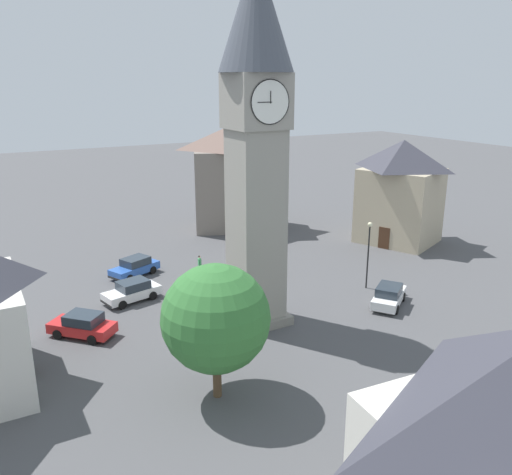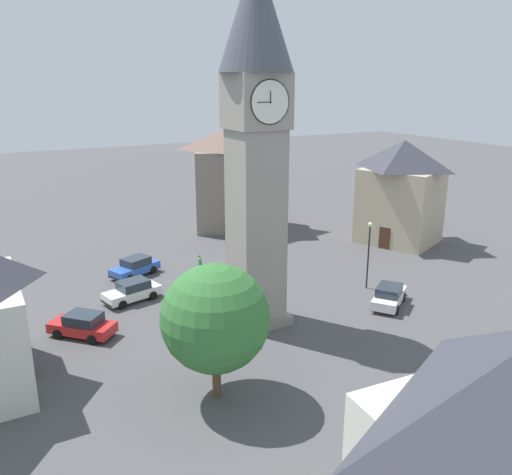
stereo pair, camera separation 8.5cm
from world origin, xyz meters
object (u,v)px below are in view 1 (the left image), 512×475
Objects in this scene: clock_tower at (256,117)px; car_white_side at (132,291)px; car_blue_kerb at (135,267)px; tree at (216,318)px; car_black_far at (389,295)px; building_shop_left at (400,191)px; car_silver_kerb at (254,265)px; building_hall_far at (233,176)px; car_red_corner at (82,325)px; lamp_post at (369,245)px; pedestrian at (200,263)px.

clock_tower is 5.17× the size of car_white_side.
car_blue_kerb and car_white_side have the same top height.
car_blue_kerb is 19.33m from tree.
car_black_far is 16.88m from building_shop_left.
car_white_side is at bearing 3.87° from car_silver_kerb.
car_silver_kerb is 15.19m from building_hall_far.
car_blue_kerb is at bearing 34.02° from building_hall_far.
clock_tower reaches higher than car_white_side.
clock_tower is at bearing 163.09° from car_red_corner.
car_red_corner is at bearing -16.91° from clock_tower.
car_silver_kerb is at bearing -124.72° from tree.
clock_tower reaches higher than building_shop_left.
car_red_corner is 0.41× the size of building_shop_left.
car_white_side is 17.95m from lamp_post.
tree is at bearing 114.93° from car_red_corner.
car_white_side is at bearing 3.84° from building_shop_left.
clock_tower is 24.51m from building_hall_far.
building_shop_left is at bearing 173.05° from car_blue_kerb.
car_white_side is (10.52, 0.71, 0.00)m from car_silver_kerb.
lamp_post reaches higher than car_red_corner.
car_blue_kerb is 0.84× the size of lamp_post.
clock_tower is at bearing 62.06° from car_silver_kerb.
building_shop_left is at bearing -142.99° from lamp_post.
clock_tower reaches higher than lamp_post.
car_black_far is 4.39m from lamp_post.
pedestrian is at bearing -158.22° from car_white_side.
car_blue_kerb is at bearing -68.95° from clock_tower.
building_hall_far reaches higher than tree.
building_shop_left reaches higher than lamp_post.
tree is 0.64× the size of building_hall_far.
building_hall_far is (-13.74, -9.27, 4.87)m from car_blue_kerb.
car_silver_kerb is 9.67m from lamp_post.
pedestrian is at bearing -24.14° from car_silver_kerb.
car_black_far is at bearing 76.98° from lamp_post.
clock_tower is at bearing 111.05° from car_blue_kerb.
car_red_corner is (14.83, 4.66, 0.00)m from car_silver_kerb.
tree reaches higher than pedestrian.
lamp_post is at bearing 37.01° from building_shop_left.
building_shop_left is 1.90× the size of lamp_post.
car_red_corner is at bearing 10.35° from building_shop_left.
clock_tower is 5.26× the size of car_silver_kerb.
tree is at bearing 25.27° from lamp_post.
car_white_side is at bearing -31.40° from car_black_far.
building_shop_left is (-21.05, -9.02, -8.22)m from clock_tower.
car_black_far is (-9.47, 2.46, -12.58)m from clock_tower.
clock_tower is 5.52× the size of car_red_corner.
car_black_far is 0.62× the size of tree.
building_shop_left is at bearing -149.68° from tree.
building_hall_far is at bearing -145.98° from car_blue_kerb.
car_white_side is at bearing -88.57° from tree.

